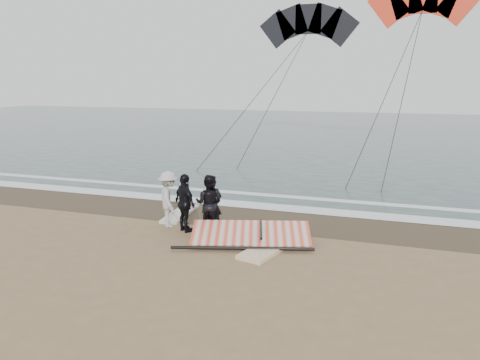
# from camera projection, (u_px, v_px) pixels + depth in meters

# --- Properties ---
(ground) EXTENTS (120.00, 120.00, 0.00)m
(ground) POSITION_uv_depth(u_px,v_px,m) (195.00, 265.00, 11.75)
(ground) COLOR #8C704C
(ground) RESTS_ON ground
(sea) EXTENTS (120.00, 54.00, 0.02)m
(sea) POSITION_uv_depth(u_px,v_px,m) (343.00, 131.00, 42.37)
(sea) COLOR #233838
(sea) RESTS_ON ground
(wet_sand) EXTENTS (120.00, 2.80, 0.01)m
(wet_sand) POSITION_uv_depth(u_px,v_px,m) (249.00, 217.00, 15.93)
(wet_sand) COLOR #4C3D2B
(wet_sand) RESTS_ON ground
(foam_near) EXTENTS (120.00, 0.90, 0.01)m
(foam_near) POSITION_uv_depth(u_px,v_px,m) (260.00, 206.00, 17.22)
(foam_near) COLOR white
(foam_near) RESTS_ON sea
(foam_far) EXTENTS (120.00, 0.45, 0.01)m
(foam_far) POSITION_uv_depth(u_px,v_px,m) (272.00, 195.00, 18.80)
(foam_far) COLOR white
(foam_far) RESTS_ON sea
(man_main) EXTENTS (0.64, 0.46, 1.65)m
(man_main) POSITION_uv_depth(u_px,v_px,m) (212.00, 204.00, 14.36)
(man_main) COLOR black
(man_main) RESTS_ON ground
(board_white) EXTENTS (1.41, 2.78, 0.11)m
(board_white) POSITION_uv_depth(u_px,v_px,m) (273.00, 245.00, 13.02)
(board_white) COLOR white
(board_white) RESTS_ON ground
(board_cream) EXTENTS (0.79, 2.31, 0.09)m
(board_cream) POSITION_uv_depth(u_px,v_px,m) (180.00, 213.00, 16.16)
(board_cream) COLOR silver
(board_cream) RESTS_ON ground
(trio_cluster) EXTENTS (2.46, 1.45, 1.80)m
(trio_cluster) POSITION_uv_depth(u_px,v_px,m) (186.00, 202.00, 14.41)
(trio_cluster) COLOR black
(trio_cluster) RESTS_ON ground
(sail_rig) EXTENTS (3.76, 2.56, 0.49)m
(sail_rig) POSITION_uv_depth(u_px,v_px,m) (250.00, 235.00, 13.48)
(sail_rig) COLOR black
(sail_rig) RESTS_ON ground
(kite_red) EXTENTS (6.77, 5.33, 13.63)m
(kite_red) POSITION_uv_depth(u_px,v_px,m) (423.00, 5.00, 26.64)
(kite_red) COLOR #F1381C
(kite_red) RESTS_ON ground
(kite_dark) EXTENTS (7.85, 6.27, 14.95)m
(kite_dark) POSITION_uv_depth(u_px,v_px,m) (308.00, 28.00, 32.47)
(kite_dark) COLOR black
(kite_dark) RESTS_ON ground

